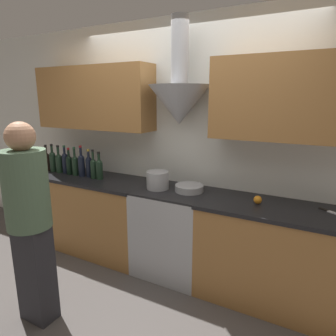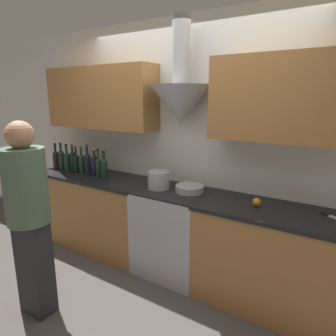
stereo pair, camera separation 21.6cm
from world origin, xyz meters
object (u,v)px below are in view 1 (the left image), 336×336
at_px(wine_bottle_2, 59,162).
at_px(wine_bottle_4, 69,164).
at_px(wine_bottle_5, 75,164).
at_px(orange_fruit, 258,200).
at_px(wine_bottle_3, 65,162).
at_px(mixing_bowl, 189,188).
at_px(wine_bottle_9, 99,168).
at_px(stock_pot, 158,180).
at_px(person_foreground_left, 29,216).
at_px(wine_bottle_7, 89,166).
at_px(wine_bottle_1, 53,160).
at_px(wine_bottle_0, 47,160).
at_px(wine_bottle_6, 81,164).
at_px(stove_range, 173,231).
at_px(wine_bottle_8, 93,167).

xyz_separation_m(wine_bottle_2, wine_bottle_4, (0.18, -0.00, -0.00)).
distance_m(wine_bottle_5, orange_fruit, 2.13).
height_order(wine_bottle_3, mixing_bowl, wine_bottle_3).
bearing_deg(wine_bottle_9, stock_pot, 0.20).
xyz_separation_m(wine_bottle_3, person_foreground_left, (0.82, -1.14, -0.13)).
height_order(wine_bottle_7, person_foreground_left, person_foreground_left).
height_order(wine_bottle_1, wine_bottle_4, wine_bottle_1).
bearing_deg(orange_fruit, stock_pot, -178.07).
height_order(wine_bottle_4, stock_pot, wine_bottle_4).
bearing_deg(wine_bottle_0, wine_bottle_4, 0.38).
xyz_separation_m(wine_bottle_1, wine_bottle_9, (0.75, -0.00, -0.01)).
xyz_separation_m(wine_bottle_6, person_foreground_left, (0.53, -1.12, -0.14)).
xyz_separation_m(wine_bottle_5, mixing_bowl, (1.45, 0.07, -0.10)).
distance_m(wine_bottle_2, wine_bottle_9, 0.64).
xyz_separation_m(wine_bottle_1, person_foreground_left, (1.02, -1.13, -0.13)).
bearing_deg(wine_bottle_5, wine_bottle_9, 0.27).
distance_m(wine_bottle_7, person_foreground_left, 1.23).
height_order(wine_bottle_7, orange_fruit, wine_bottle_7).
height_order(wine_bottle_2, wine_bottle_9, wine_bottle_2).
relative_size(wine_bottle_2, wine_bottle_3, 0.99).
distance_m(wine_bottle_1, wine_bottle_7, 0.58).
bearing_deg(wine_bottle_9, stove_range, 1.75).
xyz_separation_m(wine_bottle_7, stock_pot, (0.93, -0.02, -0.05)).
relative_size(wine_bottle_7, orange_fruit, 4.56).
distance_m(mixing_bowl, orange_fruit, 0.68).
bearing_deg(wine_bottle_0, mixing_bowl, 2.20).
bearing_deg(wine_bottle_5, wine_bottle_7, 6.18).
height_order(wine_bottle_5, person_foreground_left, person_foreground_left).
bearing_deg(wine_bottle_7, person_foreground_left, -69.17).
xyz_separation_m(stove_range, orange_fruit, (0.84, 0.01, 0.48)).
height_order(wine_bottle_3, wine_bottle_5, wine_bottle_3).
bearing_deg(wine_bottle_1, stock_pot, -0.02).
xyz_separation_m(wine_bottle_5, wine_bottle_7, (0.20, 0.02, 0.00)).
distance_m(wine_bottle_9, person_foreground_left, 1.16).
bearing_deg(person_foreground_left, wine_bottle_5, 119.42).
bearing_deg(wine_bottle_5, wine_bottle_1, 179.29).
height_order(wine_bottle_7, mixing_bowl, wine_bottle_7).
relative_size(wine_bottle_6, wine_bottle_9, 1.16).
bearing_deg(wine_bottle_2, wine_bottle_3, 9.92).
bearing_deg(wine_bottle_5, wine_bottle_2, 179.12).
xyz_separation_m(wine_bottle_8, orange_fruit, (1.84, 0.04, -0.09)).
relative_size(wine_bottle_4, wine_bottle_7, 0.99).
bearing_deg(wine_bottle_1, person_foreground_left, -47.95).
relative_size(wine_bottle_8, orange_fruit, 4.63).
bearing_deg(wine_bottle_5, wine_bottle_6, 1.37).
xyz_separation_m(wine_bottle_1, wine_bottle_2, (0.11, -0.00, -0.01)).
bearing_deg(wine_bottle_7, wine_bottle_2, -177.92).
bearing_deg(wine_bottle_0, wine_bottle_5, 0.14).
bearing_deg(wine_bottle_8, mixing_bowl, 3.78).
bearing_deg(wine_bottle_7, wine_bottle_3, -179.81).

